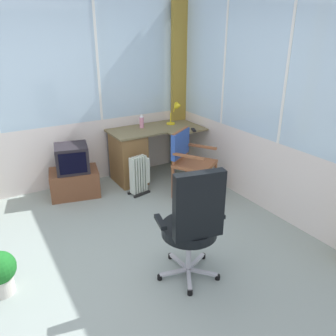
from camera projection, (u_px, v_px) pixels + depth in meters
ground at (118, 268)px, 3.33m from camera, size 5.11×5.16×0.06m
north_window_panel at (49, 92)px, 4.48m from camera, size 4.11×0.07×2.72m
east_window_panel at (285, 104)px, 3.79m from camera, size 0.07×4.16×2.72m
curtain_corner at (179, 85)px, 5.31m from camera, size 0.27×0.09×2.62m
desk at (132, 155)px, 5.02m from camera, size 1.34×0.76×0.77m
desk_lamp at (177, 110)px, 5.17m from camera, size 0.23×0.20×0.35m
tv_remote at (194, 130)px, 4.92m from camera, size 0.10×0.16×0.02m
spray_bottle at (142, 121)px, 5.03m from camera, size 0.06×0.06×0.22m
wooden_armchair at (187, 154)px, 4.55m from camera, size 0.66×0.66×0.90m
office_chair at (193, 221)px, 2.90m from camera, size 0.62×0.57×1.11m
tv_on_stand at (74, 174)px, 4.61m from camera, size 0.72×0.57×0.72m
space_heater at (140, 175)px, 4.67m from camera, size 0.32×0.22×0.55m
potted_plant at (0, 271)px, 2.89m from camera, size 0.28×0.28×0.41m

